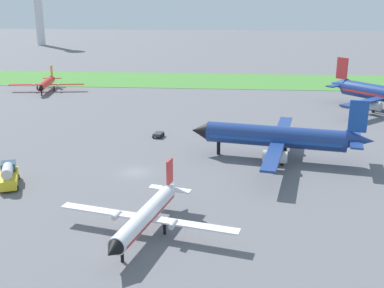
# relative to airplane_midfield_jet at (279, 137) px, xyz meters

# --- Properties ---
(ground_plane) EXTENTS (600.00, 600.00, 0.00)m
(ground_plane) POSITION_rel_airplane_midfield_jet_xyz_m (-22.76, -8.02, -3.91)
(ground_plane) COLOR slate
(grass_taxiway_strip) EXTENTS (360.00, 28.00, 0.08)m
(grass_taxiway_strip) POSITION_rel_airplane_midfield_jet_xyz_m (-22.76, 74.75, -3.87)
(grass_taxiway_strip) COLOR #478438
(grass_taxiway_strip) RESTS_ON ground_plane
(airplane_midfield_jet) EXTENTS (30.14, 30.57, 10.87)m
(airplane_midfield_jet) POSITION_rel_airplane_midfield_jet_xyz_m (0.00, 0.00, 0.00)
(airplane_midfield_jet) COLOR navy
(airplane_midfield_jet) RESTS_ON ground_plane
(airplane_taxiing_turboprop) EXTENTS (21.06, 18.09, 6.32)m
(airplane_taxiing_turboprop) POSITION_rel_airplane_midfield_jet_xyz_m (-60.53, 53.73, -1.60)
(airplane_taxiing_turboprop) COLOR red
(airplane_taxiing_turboprop) RESTS_ON ground_plane
(airplane_foreground_turboprop) EXTENTS (21.70, 18.71, 6.60)m
(airplane_foreground_turboprop) POSITION_rel_airplane_midfield_jet_xyz_m (-17.49, -27.65, -1.50)
(airplane_foreground_turboprop) COLOR white
(airplane_foreground_turboprop) RESTS_ON ground_plane
(fuel_truck_near_gate) EXTENTS (4.65, 6.93, 3.29)m
(fuel_truck_near_gate) POSITION_rel_airplane_midfield_jet_xyz_m (-40.08, -14.67, -2.33)
(fuel_truck_near_gate) COLOR yellow
(fuel_truck_near_gate) RESTS_ON ground_plane
(baggage_cart_midfield) EXTENTS (2.13, 2.64, 0.90)m
(baggage_cart_midfield) POSITION_rel_airplane_midfield_jet_xyz_m (-21.98, 11.22, -3.34)
(baggage_cart_midfield) COLOR #2D333D
(baggage_cart_midfield) RESTS_ON ground_plane
(control_tower) EXTENTS (8.00, 8.00, 39.78)m
(control_tower) POSITION_rel_airplane_midfield_jet_xyz_m (-110.41, 176.40, 19.34)
(control_tower) COLOR silver
(control_tower) RESTS_ON ground_plane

